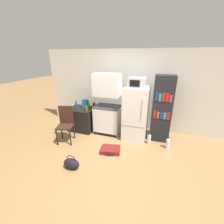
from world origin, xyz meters
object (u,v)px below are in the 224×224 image
object	(u,v)px
microwave	(137,82)
bottle_amber_beer	(86,108)
suitcase_large_flat	(110,150)
water_bottle_front	(149,139)
cereal_box	(85,104)
refrigerator	(136,114)
bottle_green_tall	(89,106)
side_table	(82,119)
handbag	(72,164)
bottle_ketchup_red	(94,105)
bookshelf	(162,109)
bottle_blue_soda	(76,105)
water_bottle_middle	(168,143)
kitchen_hutch	(107,107)
chair	(66,121)

from	to	relation	value
microwave	bottle_amber_beer	bearing A→B (deg)	-174.47
suitcase_large_flat	water_bottle_front	world-z (taller)	water_bottle_front
bottle_amber_beer	cereal_box	xyz separation A→B (m)	(-0.11, 0.15, 0.07)
refrigerator	bottle_green_tall	size ratio (longest dim) A/B	5.24
side_table	handbag	world-z (taller)	side_table
side_table	handbag	bearing A→B (deg)	-68.84
bottle_ketchup_red	suitcase_large_flat	bearing A→B (deg)	-50.72
side_table	refrigerator	distance (m)	1.76
refrigerator	bookshelf	bearing A→B (deg)	10.88
microwave	cereal_box	world-z (taller)	microwave
bottle_ketchup_red	bottle_blue_soda	distance (m)	0.56
bookshelf	water_bottle_middle	size ratio (longest dim) A/B	5.49
bottle_blue_soda	bottle_green_tall	size ratio (longest dim) A/B	0.88
bottle_amber_beer	bookshelf	bearing A→B (deg)	7.30
side_table	water_bottle_middle	xyz separation A→B (m)	(2.64, -0.28, -0.22)
suitcase_large_flat	handbag	distance (m)	1.03
bottle_ketchup_red	bottle_blue_soda	world-z (taller)	bottle_blue_soda
water_bottle_front	water_bottle_middle	xyz separation A→B (m)	(0.48, -0.08, 0.01)
side_table	bookshelf	bearing A→B (deg)	3.27
microwave	bottle_blue_soda	size ratio (longest dim) A/B	1.75
kitchen_hutch	refrigerator	bearing A→B (deg)	-3.78
kitchen_hutch	bottle_amber_beer	xyz separation A→B (m)	(-0.60, -0.20, -0.03)
suitcase_large_flat	bottle_green_tall	bearing A→B (deg)	127.61
chair	bottle_amber_beer	bearing A→B (deg)	44.88
side_table	refrigerator	world-z (taller)	refrigerator
side_table	microwave	size ratio (longest dim) A/B	1.73
kitchen_hutch	handbag	xyz separation A→B (m)	(-0.18, -1.79, -0.72)
kitchen_hutch	microwave	size ratio (longest dim) A/B	4.14
bottle_blue_soda	suitcase_large_flat	distance (m)	1.81
microwave	water_bottle_front	world-z (taller)	microwave
cereal_box	handbag	distance (m)	1.97
cereal_box	water_bottle_front	world-z (taller)	cereal_box
bottle_green_tall	handbag	size ratio (longest dim) A/B	0.80
bottle_ketchup_red	side_table	bearing A→B (deg)	-141.22
bottle_green_tall	handbag	distance (m)	1.87
microwave	bottle_blue_soda	xyz separation A→B (m)	(-1.85, -0.07, -0.80)
microwave	bottle_ketchup_red	xyz separation A→B (m)	(-1.39, 0.26, -0.84)
water_bottle_middle	suitcase_large_flat	bearing A→B (deg)	-155.79
bottle_ketchup_red	chair	size ratio (longest dim) A/B	0.15
side_table	handbag	size ratio (longest dim) A/B	2.12
microwave	bottle_amber_beer	xyz separation A→B (m)	(-1.46, -0.14, -0.82)
cereal_box	water_bottle_front	xyz separation A→B (m)	(2.02, -0.22, -0.74)
bookshelf	handbag	bearing A→B (deg)	-132.87
kitchen_hutch	bottle_blue_soda	xyz separation A→B (m)	(-0.99, -0.13, -0.01)
water_bottle_front	cereal_box	bearing A→B (deg)	173.91
microwave	bottle_amber_beer	world-z (taller)	microwave
microwave	suitcase_large_flat	world-z (taller)	microwave
refrigerator	cereal_box	bearing A→B (deg)	179.93
chair	bottle_ketchup_red	bearing A→B (deg)	51.78
cereal_box	refrigerator	bearing A→B (deg)	-0.07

